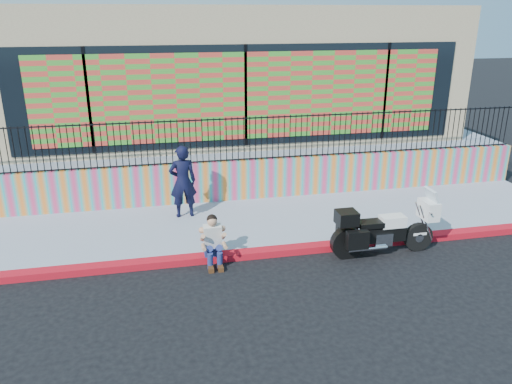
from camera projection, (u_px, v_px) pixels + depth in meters
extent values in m
plane|color=black|center=(281.00, 254.00, 11.05)|extent=(90.00, 90.00, 0.00)
cube|color=#9F0B13|center=(281.00, 251.00, 11.03)|extent=(16.00, 0.30, 0.15)
cube|color=#9399B0|center=(265.00, 222.00, 12.55)|extent=(16.00, 3.00, 0.15)
cube|color=#DF3A6D|center=(252.00, 179.00, 13.81)|extent=(16.00, 0.20, 1.10)
cube|color=#9399B0|center=(225.00, 139.00, 18.54)|extent=(16.00, 10.00, 1.25)
cube|color=tan|center=(224.00, 67.00, 17.47)|extent=(14.00, 8.00, 4.00)
cube|color=black|center=(246.00, 96.00, 13.90)|extent=(12.60, 0.04, 2.80)
cube|color=red|center=(246.00, 96.00, 13.87)|extent=(11.48, 0.02, 2.40)
cylinder|color=black|center=(418.00, 237.00, 11.12)|extent=(0.65, 0.14, 0.65)
cylinder|color=black|center=(347.00, 244.00, 10.79)|extent=(0.65, 0.14, 0.65)
cube|color=black|center=(384.00, 233.00, 10.90)|extent=(0.94, 0.28, 0.34)
cube|color=silver|center=(381.00, 238.00, 10.92)|extent=(0.40, 0.34, 0.30)
cube|color=white|center=(392.00, 221.00, 10.84)|extent=(0.54, 0.32, 0.24)
cube|color=black|center=(370.00, 224.00, 10.74)|extent=(0.54, 0.34, 0.12)
cube|color=white|center=(429.00, 210.00, 10.94)|extent=(0.30, 0.51, 0.41)
cube|color=silver|center=(432.00, 196.00, 10.84)|extent=(0.18, 0.45, 0.33)
cube|color=black|center=(347.00, 218.00, 10.58)|extent=(0.43, 0.41, 0.30)
cube|color=black|center=(357.00, 240.00, 10.46)|extent=(0.47, 0.18, 0.40)
cube|color=black|center=(347.00, 229.00, 11.01)|extent=(0.47, 0.18, 0.40)
cube|color=white|center=(418.00, 233.00, 11.09)|extent=(0.32, 0.16, 0.06)
imported|color=black|center=(183.00, 182.00, 12.44)|extent=(0.71, 0.49, 1.85)
cube|color=navy|center=(213.00, 250.00, 10.68)|extent=(0.36, 0.28, 0.18)
cube|color=silver|center=(212.00, 236.00, 10.52)|extent=(0.38, 0.27, 0.54)
sphere|color=tan|center=(212.00, 221.00, 10.37)|extent=(0.21, 0.21, 0.21)
cube|color=#472814|center=(211.00, 268.00, 10.32)|extent=(0.11, 0.26, 0.10)
cube|color=#472814|center=(220.00, 267.00, 10.36)|extent=(0.11, 0.26, 0.10)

